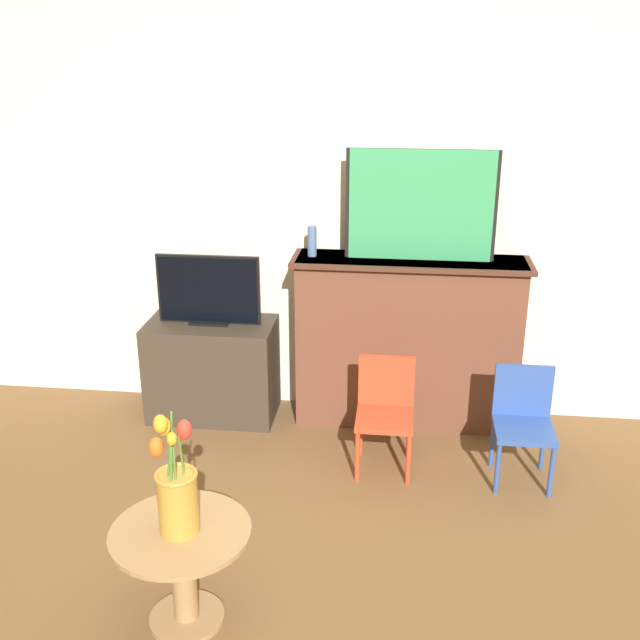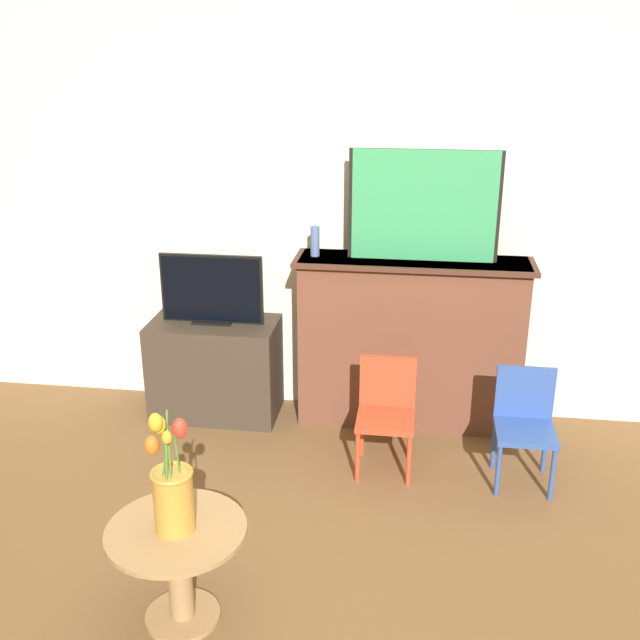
{
  "view_description": "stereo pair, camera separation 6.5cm",
  "coord_description": "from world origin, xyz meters",
  "px_view_note": "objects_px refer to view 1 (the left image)",
  "views": [
    {
      "loc": [
        0.29,
        -2.1,
        2.15
      ],
      "look_at": [
        -0.1,
        1.13,
        0.92
      ],
      "focal_mm": 42.0,
      "sensor_mm": 36.0,
      "label": 1
    },
    {
      "loc": [
        0.35,
        -2.09,
        2.15
      ],
      "look_at": [
        -0.1,
        1.13,
        0.92
      ],
      "focal_mm": 42.0,
      "sensor_mm": 36.0,
      "label": 2
    }
  ],
  "objects_px": {
    "tv_monitor": "(208,291)",
    "chair_blue": "(523,418)",
    "vase_tulips": "(177,492)",
    "chair_red": "(385,407)",
    "painting": "(421,205)"
  },
  "relations": [
    {
      "from": "vase_tulips",
      "to": "painting",
      "type": "bearing_deg",
      "value": 64.03
    },
    {
      "from": "chair_red",
      "to": "vase_tulips",
      "type": "bearing_deg",
      "value": -119.97
    },
    {
      "from": "chair_red",
      "to": "vase_tulips",
      "type": "relative_size",
      "value": 1.12
    },
    {
      "from": "tv_monitor",
      "to": "chair_blue",
      "type": "distance_m",
      "value": 1.87
    },
    {
      "from": "tv_monitor",
      "to": "chair_blue",
      "type": "xyz_separation_m",
      "value": [
        1.75,
        -0.49,
        -0.45
      ]
    },
    {
      "from": "tv_monitor",
      "to": "vase_tulips",
      "type": "distance_m",
      "value": 1.76
    },
    {
      "from": "chair_red",
      "to": "tv_monitor",
      "type": "bearing_deg",
      "value": 156.24
    },
    {
      "from": "chair_blue",
      "to": "painting",
      "type": "bearing_deg",
      "value": 134.76
    },
    {
      "from": "vase_tulips",
      "to": "tv_monitor",
      "type": "bearing_deg",
      "value": 100.57
    },
    {
      "from": "painting",
      "to": "tv_monitor",
      "type": "bearing_deg",
      "value": -176.71
    },
    {
      "from": "tv_monitor",
      "to": "chair_blue",
      "type": "height_order",
      "value": "tv_monitor"
    },
    {
      "from": "painting",
      "to": "chair_blue",
      "type": "distance_m",
      "value": 1.25
    },
    {
      "from": "tv_monitor",
      "to": "chair_red",
      "type": "relative_size",
      "value": 1.01
    },
    {
      "from": "painting",
      "to": "vase_tulips",
      "type": "xyz_separation_m",
      "value": [
        -0.87,
        -1.79,
        -0.71
      ]
    },
    {
      "from": "chair_red",
      "to": "vase_tulips",
      "type": "distance_m",
      "value": 1.47
    }
  ]
}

